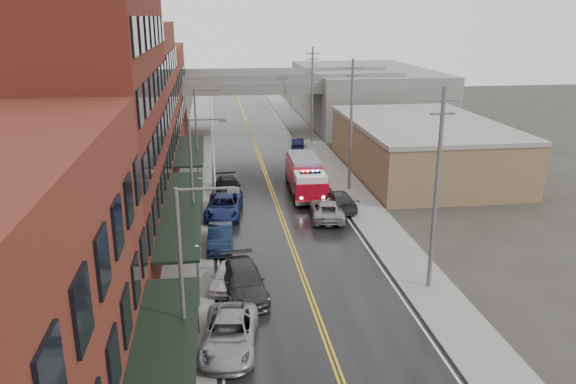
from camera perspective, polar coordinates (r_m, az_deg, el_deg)
road at (r=46.89m, az=-0.92°, el=-1.91°), size 11.00×160.00×0.02m
sidewalk_left at (r=46.62m, az=-9.87°, el=-2.21°), size 3.00×160.00×0.15m
sidewalk_right at (r=48.23m, az=7.72°, el=-1.43°), size 3.00×160.00×0.15m
curb_left at (r=46.58m, az=-7.84°, el=-2.13°), size 0.30×160.00×0.15m
curb_right at (r=47.83m, az=5.82°, el=-1.52°), size 0.30×160.00×0.15m
brick_building_b at (r=38.35m, az=-19.92°, el=6.56°), size 9.00×20.00×18.00m
brick_building_c at (r=55.60m, az=-16.21°, el=8.45°), size 9.00×15.00×15.00m
brick_building_far at (r=72.99m, az=-14.25°, el=9.42°), size 9.00×20.00×12.00m
tan_building at (r=59.40m, az=13.42°, el=4.29°), size 14.00×22.00×5.00m
right_far_block at (r=87.84m, az=7.75°, el=9.76°), size 18.00×30.00×8.00m
awning_0 at (r=22.02m, az=-12.84°, el=-17.93°), size 2.60×16.00×3.09m
awning_1 at (r=39.07m, az=-10.67°, el=-1.64°), size 2.60×18.00×3.09m
awning_2 at (r=55.90m, az=-9.91°, el=4.20°), size 2.60×13.00×3.09m
globe_lamp_1 at (r=32.75m, az=-9.20°, el=-6.67°), size 0.44×0.44×3.12m
globe_lamp_2 at (r=45.89m, az=-8.89°, el=0.46°), size 0.44×0.44×3.12m
street_lamp_0 at (r=24.29m, az=-10.21°, el=-8.17°), size 2.64×0.22×9.00m
street_lamp_1 at (r=39.34m, az=-9.41°, el=1.92°), size 2.64×0.22×9.00m
street_lamp_2 at (r=54.92m, az=-9.06°, el=6.36°), size 2.64×0.22×9.00m
utility_pole_0 at (r=32.82m, az=14.85°, el=0.46°), size 1.80×0.24×12.00m
utility_pole_1 at (r=51.32m, az=6.43°, el=6.97°), size 1.80×0.24×12.00m
utility_pole_2 at (r=70.64m, az=2.47°, el=9.93°), size 1.80×0.24×12.00m
overpass at (r=76.70m, az=-3.86°, el=10.27°), size 40.00×10.00×7.50m
fire_truck at (r=50.85m, az=1.78°, el=1.67°), size 3.72×8.83×3.19m
parked_car_left_2 at (r=28.30m, az=-5.99°, el=-14.17°), size 3.31×5.92×1.56m
parked_car_left_3 at (r=33.12m, az=-4.55°, el=-9.03°), size 2.93×5.97×1.67m
parked_car_left_4 at (r=34.14m, az=-6.21°, el=-8.49°), size 2.62×4.37×1.39m
parked_car_left_5 at (r=39.59m, az=-6.89°, el=-4.61°), size 1.90×4.82×1.56m
parked_car_left_6 at (r=45.71m, az=-6.55°, el=-1.45°), size 3.47×6.29×1.67m
parked_car_left_7 at (r=50.93m, az=-6.07°, el=0.48°), size 2.46×5.44×1.55m
parked_car_right_0 at (r=45.03m, az=3.99°, el=-1.78°), size 3.19×5.73×1.51m
parked_car_right_1 at (r=47.26m, az=5.06°, el=-0.82°), size 2.71×5.62×1.58m
parked_car_right_2 at (r=61.08m, az=1.67°, el=3.47°), size 2.04×4.69×1.57m
parked_car_right_3 at (r=68.54m, az=1.00°, el=4.95°), size 2.12×4.42×1.40m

